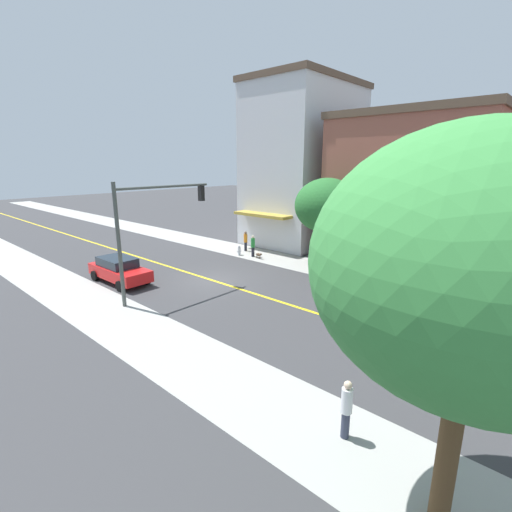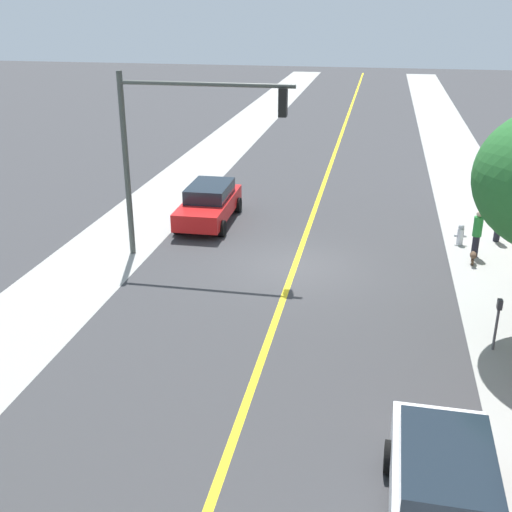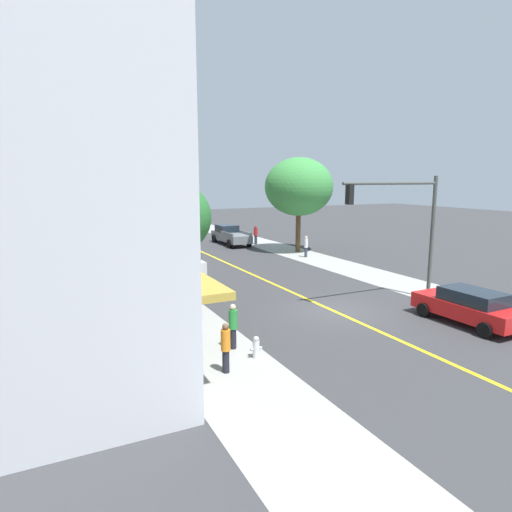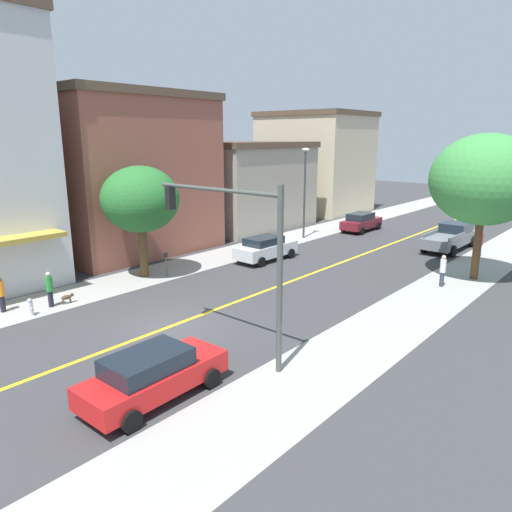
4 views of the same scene
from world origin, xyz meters
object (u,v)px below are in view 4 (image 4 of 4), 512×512
at_px(street_lamp, 305,184).
at_px(white_sedan_left_curb, 266,248).
at_px(grey_pickup_truck, 451,237).
at_px(pedestrian_green_shirt, 50,288).
at_px(fire_hydrant, 30,307).
at_px(maroon_sedan_left_curb, 361,222).
at_px(traffic_light_mast, 238,239).
at_px(pedestrian_orange_shirt, 1,293).
at_px(red_sedan_right_curb, 153,374).
at_px(street_tree_left_near, 140,200).
at_px(parking_meter, 166,261).
at_px(street_tree_right_corner, 485,180).
at_px(pedestrian_red_shirt, 480,243).
at_px(small_dog, 67,297).
at_px(pedestrian_white_shirt, 443,270).

distance_m(street_lamp, white_sedan_left_curb, 8.54).
distance_m(grey_pickup_truck, pedestrian_green_shirt, 26.50).
xyz_separation_m(fire_hydrant, maroon_sedan_left_curb, (1.58, 27.50, 0.42)).
bearing_deg(traffic_light_mast, pedestrian_orange_shirt, 18.51).
height_order(red_sedan_right_curb, pedestrian_orange_shirt, pedestrian_orange_shirt).
height_order(fire_hydrant, street_lamp, street_lamp).
bearing_deg(street_lamp, street_tree_left_near, -92.88).
distance_m(parking_meter, traffic_light_mast, 11.53).
xyz_separation_m(fire_hydrant, white_sedan_left_curb, (1.74, 14.51, 0.43)).
distance_m(street_tree_right_corner, street_lamp, 14.22).
height_order(pedestrian_red_shirt, small_dog, pedestrian_red_shirt).
distance_m(street_tree_left_near, traffic_light_mast, 11.83).
bearing_deg(traffic_light_mast, street_lamp, -61.13).
bearing_deg(maroon_sedan_left_curb, street_lamp, 158.57).
bearing_deg(pedestrian_orange_shirt, pedestrian_red_shirt, 26.56).
height_order(maroon_sedan_left_curb, grey_pickup_truck, grey_pickup_truck).
xyz_separation_m(parking_meter, grey_pickup_truck, (9.82, 17.80, -0.05)).
height_order(street_tree_left_near, fire_hydrant, street_tree_left_near).
xyz_separation_m(grey_pickup_truck, small_dog, (-9.98, -23.74, -0.59)).
xyz_separation_m(pedestrian_red_shirt, pedestrian_green_shirt, (-12.38, -23.46, -0.05)).
bearing_deg(pedestrian_green_shirt, street_tree_right_corner, -75.45).
height_order(traffic_light_mast, white_sedan_left_curb, traffic_light_mast).
distance_m(street_tree_right_corner, pedestrian_green_shirt, 23.05).
bearing_deg(street_lamp, pedestrian_orange_shirt, -92.27).
bearing_deg(street_tree_right_corner, small_dog, -128.39).
relative_size(street_tree_left_near, grey_pickup_truck, 1.06).
height_order(pedestrian_white_shirt, small_dog, pedestrian_white_shirt).
bearing_deg(fire_hydrant, small_dog, 97.45).
distance_m(traffic_light_mast, maroon_sedan_left_curb, 25.98).
xyz_separation_m(street_tree_right_corner, street_lamp, (-13.86, 2.93, -1.28)).
bearing_deg(parking_meter, pedestrian_red_shirt, 54.25).
relative_size(parking_meter, street_lamp, 0.21).
height_order(pedestrian_red_shirt, pedestrian_orange_shirt, pedestrian_red_shirt).
relative_size(maroon_sedan_left_curb, pedestrian_green_shirt, 2.61).
relative_size(grey_pickup_truck, pedestrian_orange_shirt, 3.56).
distance_m(street_lamp, pedestrian_orange_shirt, 22.89).
height_order(white_sedan_left_curb, pedestrian_orange_shirt, pedestrian_orange_shirt).
height_order(street_lamp, pedestrian_white_shirt, street_lamp).
relative_size(street_tree_left_near, traffic_light_mast, 0.99).
distance_m(fire_hydrant, maroon_sedan_left_curb, 27.55).
bearing_deg(grey_pickup_truck, traffic_light_mast, -178.87).
height_order(street_lamp, maroon_sedan_left_curb, street_lamp).
height_order(maroon_sedan_left_curb, pedestrian_orange_shirt, pedestrian_orange_shirt).
distance_m(white_sedan_left_curb, pedestrian_orange_shirt, 15.46).
height_order(pedestrian_green_shirt, small_dog, pedestrian_green_shirt).
bearing_deg(street_tree_left_near, white_sedan_left_curb, 67.83).
bearing_deg(pedestrian_red_shirt, white_sedan_left_curb, 16.64).
height_order(red_sedan_right_curb, pedestrian_white_shirt, pedestrian_white_shirt).
distance_m(maroon_sedan_left_curb, white_sedan_left_curb, 13.00).
bearing_deg(pedestrian_orange_shirt, maroon_sedan_left_curb, 48.47).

